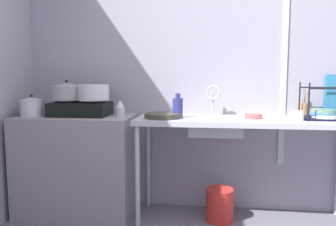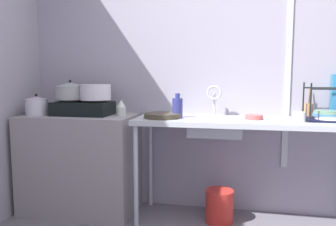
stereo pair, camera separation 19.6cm
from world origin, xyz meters
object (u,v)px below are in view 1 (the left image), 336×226
at_px(pot_on_right_burner, 93,92).
at_px(cup_by_rack, 298,116).
at_px(frying_pan, 163,116).
at_px(bucket_on_floor, 220,205).
at_px(stove, 81,108).
at_px(small_bowl_on_drainboard, 253,116).
at_px(sink_basin, 215,126).
at_px(utensil_jar, 304,109).
at_px(bottle_by_sink, 178,107).
at_px(dish_rack, 324,114).
at_px(pot_on_left_burner, 67,91).
at_px(faucet, 213,95).
at_px(percolator, 120,108).
at_px(pot_beside_stove, 32,107).

xyz_separation_m(pot_on_right_burner, cup_by_rack, (1.62, -0.10, -0.16)).
bearing_deg(frying_pan, bucket_on_floor, 5.25).
distance_m(stove, small_bowl_on_drainboard, 1.42).
bearing_deg(sink_basin, utensil_jar, 16.30).
xyz_separation_m(frying_pan, bottle_by_sink, (0.11, 0.04, 0.06)).
xyz_separation_m(cup_by_rack, bottle_by_sink, (-0.91, 0.08, 0.05)).
height_order(dish_rack, bucket_on_floor, dish_rack).
bearing_deg(frying_pan, pot_on_left_burner, 175.88).
bearing_deg(bottle_by_sink, utensil_jar, 12.43).
height_order(faucet, small_bowl_on_drainboard, faucet).
height_order(stove, cup_by_rack, stove).
xyz_separation_m(frying_pan, dish_rack, (1.26, 0.09, 0.02)).
bearing_deg(stove, bottle_by_sink, -1.13).
xyz_separation_m(pot_on_left_burner, percolator, (0.45, 0.02, -0.14)).
bearing_deg(pot_on_right_burner, bottle_by_sink, -1.31).
relative_size(percolator, dish_rack, 0.40).
bearing_deg(small_bowl_on_drainboard, stove, -179.96).
height_order(percolator, cup_by_rack, percolator).
bearing_deg(faucet, stove, -173.14).
relative_size(stove, small_bowl_on_drainboard, 3.51).
height_order(percolator, utensil_jar, utensil_jar).
height_order(pot_on_left_burner, cup_by_rack, pot_on_left_burner).
relative_size(pot_on_left_burner, pot_beside_stove, 1.40).
bearing_deg(sink_basin, percolator, 178.55).
relative_size(pot_on_left_burner, frying_pan, 0.87).
distance_m(faucet, utensil_jar, 0.77).
xyz_separation_m(pot_on_left_burner, bottle_by_sink, (0.94, -0.02, -0.12)).
height_order(dish_rack, utensil_jar, dish_rack).
bearing_deg(stove, pot_beside_stove, -166.88).
bearing_deg(sink_basin, faucet, 98.66).
xyz_separation_m(dish_rack, utensil_jar, (-0.10, 0.18, 0.02)).
height_order(stove, bucket_on_floor, stove).
xyz_separation_m(pot_beside_stove, cup_by_rack, (2.12, -0.01, -0.04)).
relative_size(cup_by_rack, utensil_jar, 0.34).
distance_m(pot_on_right_burner, sink_basin, 1.05).
height_order(pot_beside_stove, percolator, pot_beside_stove).
relative_size(pot_on_right_burner, frying_pan, 0.87).
relative_size(stove, bottle_by_sink, 2.46).
bearing_deg(cup_by_rack, dish_rack, 29.23).
bearing_deg(stove, pot_on_right_burner, 0.00).
height_order(pot_on_right_burner, frying_pan, pot_on_right_burner).
distance_m(small_bowl_on_drainboard, utensil_jar, 0.49).
distance_m(utensil_jar, bucket_on_floor, 1.06).
height_order(frying_pan, utensil_jar, utensil_jar).
bearing_deg(bottle_by_sink, stove, 178.87).
bearing_deg(bucket_on_floor, bottle_by_sink, 179.86).
xyz_separation_m(stove, faucet, (1.11, 0.13, 0.11)).
xyz_separation_m(percolator, small_bowl_on_drainboard, (1.09, -0.02, -0.05)).
height_order(pot_on_right_burner, bottle_by_sink, pot_on_right_burner).
bearing_deg(pot_on_right_burner, pot_beside_stove, -169.84).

